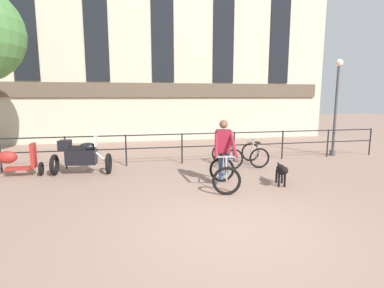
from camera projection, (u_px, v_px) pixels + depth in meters
name	position (u px, v px, depth m)	size (l,w,h in m)	color
ground_plane	(232.00, 227.00, 5.30)	(60.00, 60.00, 0.00)	#8E7060
canal_railing	(182.00, 143.00, 10.21)	(15.05, 0.05, 1.05)	black
building_facade	(162.00, 31.00, 15.05)	(18.00, 0.72, 11.14)	#BCB299
cyclist_with_bike	(224.00, 157.00, 7.59)	(0.90, 1.28, 1.70)	black
dog	(282.00, 171.00, 7.68)	(0.40, 0.94, 0.58)	black
parked_motorcycle	(81.00, 156.00, 8.80)	(1.72, 0.77, 1.35)	black
parked_bicycle_near_lamp	(227.00, 155.00, 9.92)	(0.78, 1.18, 0.86)	black
parked_bicycle_mid_left	(255.00, 154.00, 10.11)	(0.79, 1.18, 0.86)	black
parked_scooter	(16.00, 161.00, 8.56)	(1.28, 0.41, 0.96)	black
street_lamp	(336.00, 102.00, 11.37)	(0.28, 0.28, 3.66)	#424247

